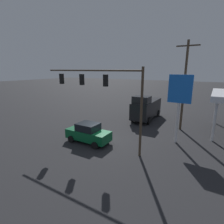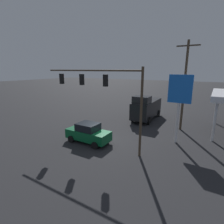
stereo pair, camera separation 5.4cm
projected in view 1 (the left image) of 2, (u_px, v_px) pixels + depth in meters
The scene contains 6 objects.
ground_plane at pixel (102, 142), 17.12m from camera, with size 200.00×200.00×0.00m, color #262628.
traffic_signal_assembly at pixel (101, 88), 15.10m from camera, with size 10.07×0.43×7.17m.
utility_pole at pixel (184, 85), 19.59m from camera, with size 2.40×0.26×10.02m.
price_sign at pixel (180, 94), 16.04m from camera, with size 2.09×0.27×6.52m.
sedan_waiting at pixel (88, 133), 16.97m from camera, with size 4.41×2.08×1.93m.
delivery_truck at pixel (146, 108), 24.63m from camera, with size 2.67×6.84×3.58m.
Camera 1 is at (-9.03, 13.13, 6.99)m, focal length 28.00 mm.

